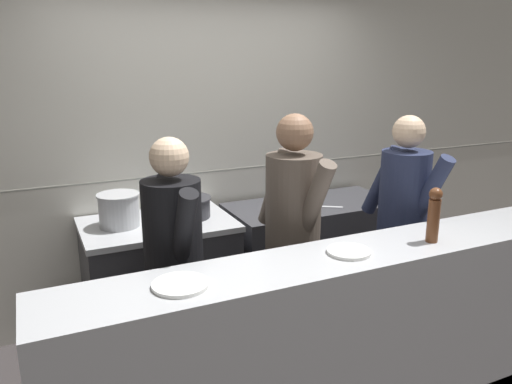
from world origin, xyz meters
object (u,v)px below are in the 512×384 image
chef_sous (293,234)px  plated_dish_main (180,285)px  sauce_pot (188,206)px  chef_head_cook (174,263)px  oven_range (161,281)px  stock_pot (119,209)px  pepper_mill (434,214)px  chefs_knife (314,206)px  plated_dish_appetiser (349,252)px  chef_line (402,221)px

chef_sous → plated_dish_main: bearing=-152.9°
sauce_pot → chef_sous: (0.46, -0.73, -0.04)m
chef_head_cook → plated_dish_main: bearing=-104.4°
oven_range → stock_pot: bearing=175.3°
sauce_pot → chef_sous: chef_sous is taller
pepper_mill → chefs_knife: bearing=89.2°
sauce_pot → oven_range: bearing=-175.6°
sauce_pot → chef_head_cook: 0.83m
pepper_mill → plated_dish_appetiser: bearing=174.3°
chefs_knife → pepper_mill: (-0.02, -1.27, 0.30)m
stock_pot → pepper_mill: bearing=-43.0°
sauce_pot → plated_dish_appetiser: 1.40m
pepper_mill → chef_head_cook: size_ratio=0.19×
stock_pot → chef_head_cook: 0.79m
chefs_knife → plated_dish_appetiser: 1.34m
chefs_knife → plated_dish_appetiser: size_ratio=1.45×
stock_pot → pepper_mill: 2.02m
oven_range → chefs_knife: (1.24, -0.08, 0.44)m
oven_range → stock_pot: (-0.25, 0.02, 0.58)m
oven_range → plated_dish_main: 1.45m
plated_dish_main → chef_head_cook: size_ratio=0.16×
sauce_pot → chef_head_cook: chef_head_cook is taller
chefs_knife → chef_line: chef_line is taller
oven_range → pepper_mill: 1.97m
sauce_pot → plated_dish_appetiser: (0.47, -1.32, 0.05)m
plated_dish_main → plated_dish_appetiser: bearing=0.5°
chef_line → oven_range: bearing=144.1°
oven_range → chef_head_cook: chef_head_cook is taller
stock_pot → chef_head_cook: chef_head_cook is taller
chefs_knife → chef_head_cook: 1.48m
sauce_pot → chef_line: 1.52m
oven_range → plated_dish_appetiser: plated_dish_appetiser is taller
oven_range → chefs_knife: oven_range is taller
chef_head_cook → chef_line: (1.64, 0.00, 0.02)m
pepper_mill → chef_line: bearing=61.7°
oven_range → plated_dish_appetiser: bearing=-61.7°
plated_dish_main → chef_head_cook: chef_head_cook is taller
stock_pot → plated_dish_main: stock_pot is taller
chefs_knife → chef_sous: chef_sous is taller
sauce_pot → chef_head_cook: size_ratio=0.21×
stock_pot → chef_head_cook: size_ratio=0.18×
plated_dish_main → chef_sous: chef_sous is taller
oven_range → chefs_knife: size_ratio=3.12×
oven_range → pepper_mill: size_ratio=3.36×
plated_dish_main → chef_head_cook: bearing=77.4°
chefs_knife → chef_head_cook: chef_head_cook is taller
oven_range → chef_head_cook: bearing=-97.0°
chefs_knife → oven_range: bearing=176.3°
chefs_knife → plated_dish_main: (-1.46, -1.23, 0.15)m
pepper_mill → chef_sous: chef_sous is taller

